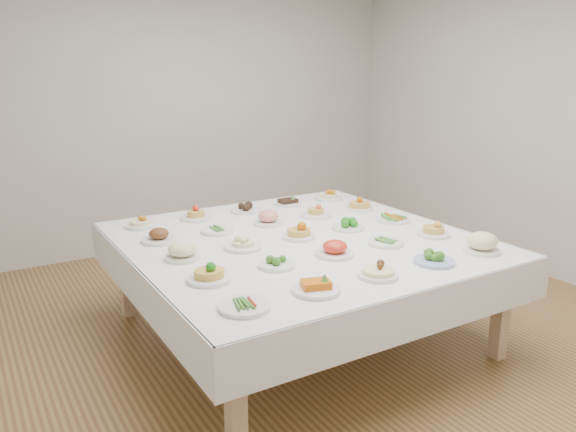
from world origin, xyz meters
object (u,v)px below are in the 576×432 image
display_table (299,247)px  dish_12 (299,228)px  dish_0 (244,305)px  dish_24 (329,193)px

display_table → dish_12: 0.14m
dish_0 → dish_24: (1.74, 1.75, 0.04)m
dish_24 → dish_0: bearing=-134.9°
display_table → dish_24: (0.87, 0.88, 0.12)m
display_table → dish_24: dish_24 is taller
dish_0 → dish_24: dish_24 is taller
display_table → dish_24: 1.25m
dish_24 → display_table: bearing=-134.8°
dish_0 → dish_12: bearing=45.1°
dish_0 → dish_12: 1.24m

